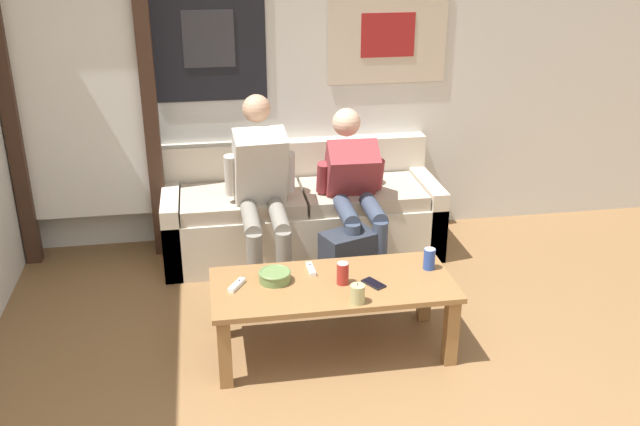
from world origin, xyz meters
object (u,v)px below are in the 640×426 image
at_px(drink_can_blue, 429,259).
at_px(drink_can_red, 343,273).
at_px(coffee_table, 333,294).
at_px(couch, 302,216).
at_px(ceramic_bowl, 275,276).
at_px(pillar_candle, 357,294).
at_px(person_seated_teen, 354,188).
at_px(backpack, 349,266).
at_px(game_controller_near_right, 237,285).
at_px(person_seated_adult, 262,187).
at_px(game_controller_near_left, 311,269).
at_px(cell_phone, 374,283).

distance_m(drink_can_blue, drink_can_red, 0.53).
distance_m(coffee_table, drink_can_red, 0.14).
height_order(couch, drink_can_red, couch).
xyz_separation_m(ceramic_bowl, pillar_candle, (0.40, -0.30, 0.01)).
bearing_deg(person_seated_teen, backpack, -106.18).
bearing_deg(game_controller_near_right, drink_can_blue, 1.95).
distance_m(person_seated_teen, ceramic_bowl, 1.13).
height_order(ceramic_bowl, drink_can_blue, drink_can_blue).
xyz_separation_m(couch, ceramic_bowl, (-0.33, -1.25, 0.19)).
bearing_deg(ceramic_bowl, person_seated_adult, 88.96).
distance_m(game_controller_near_left, cell_phone, 0.38).
bearing_deg(cell_phone, drink_can_blue, 20.26).
bearing_deg(person_seated_adult, person_seated_teen, 3.34).
relative_size(couch, coffee_table, 1.47).
height_order(coffee_table, drink_can_blue, drink_can_blue).
bearing_deg(game_controller_near_right, cell_phone, -7.20).
xyz_separation_m(drink_can_blue, drink_can_red, (-0.52, -0.09, 0.00)).
xyz_separation_m(person_seated_teen, backpack, (-0.11, -0.38, -0.39)).
distance_m(backpack, drink_can_blue, 0.70).
distance_m(coffee_table, drink_can_blue, 0.59).
bearing_deg(person_seated_adult, ceramic_bowl, -91.04).
bearing_deg(drink_can_red, couch, 91.52).
relative_size(person_seated_teen, cell_phone, 7.06).
relative_size(backpack, drink_can_blue, 3.52).
xyz_separation_m(ceramic_bowl, game_controller_near_left, (0.21, 0.09, -0.02)).
height_order(person_seated_teen, backpack, person_seated_teen).
xyz_separation_m(drink_can_red, game_controller_near_right, (-0.57, 0.06, -0.05)).
height_order(drink_can_red, game_controller_near_right, drink_can_red).
height_order(pillar_candle, game_controller_near_right, pillar_candle).
bearing_deg(drink_can_blue, pillar_candle, -147.54).
xyz_separation_m(person_seated_adult, pillar_candle, (0.38, -1.18, -0.17)).
bearing_deg(person_seated_teen, drink_can_blue, -75.22).
xyz_separation_m(drink_can_red, cell_phone, (0.17, -0.04, -0.06)).
distance_m(person_seated_adult, backpack, 0.76).
bearing_deg(game_controller_near_left, backpack, 54.92).
bearing_deg(couch, person_seated_adult, -130.02).
distance_m(person_seated_adult, drink_can_blue, 1.24).
relative_size(ceramic_bowl, game_controller_near_right, 1.27).
relative_size(backpack, game_controller_near_right, 3.10).
height_order(drink_can_blue, drink_can_red, same).
relative_size(drink_can_blue, cell_phone, 0.82).
height_order(backpack, ceramic_bowl, ceramic_bowl).
relative_size(ceramic_bowl, game_controller_near_left, 1.23).
distance_m(drink_can_blue, game_controller_near_left, 0.67).
relative_size(person_seated_adult, ceramic_bowl, 6.77).
xyz_separation_m(pillar_candle, drink_can_red, (-0.04, 0.21, 0.01)).
xyz_separation_m(drink_can_blue, game_controller_near_right, (-1.09, -0.04, -0.05)).
relative_size(game_controller_near_right, cell_phone, 0.93).
relative_size(coffee_table, backpack, 3.05).
height_order(person_seated_adult, pillar_candle, person_seated_adult).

